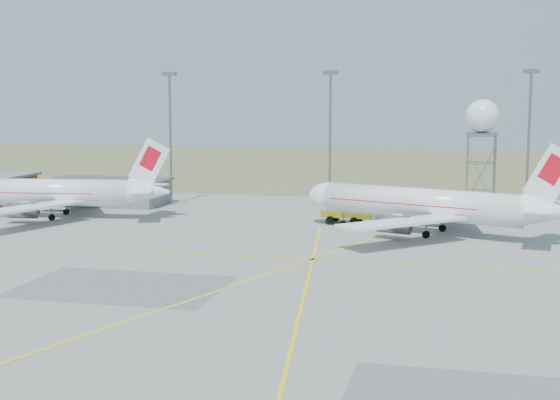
% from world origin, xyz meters
% --- Properties ---
extents(ground, '(400.00, 400.00, 0.00)m').
position_xyz_m(ground, '(0.00, 0.00, 0.00)').
color(ground, '#A3A49E').
rests_on(ground, ground).
extents(grass_strip, '(400.00, 120.00, 0.03)m').
position_xyz_m(grass_strip, '(0.00, 140.00, 0.01)').
color(grass_strip, '#616C3B').
rests_on(grass_strip, ground).
extents(building_grey, '(19.00, 10.00, 3.90)m').
position_xyz_m(building_grey, '(-45.00, 64.00, 1.97)').
color(building_grey, slate).
rests_on(building_grey, ground).
extents(mast_a, '(2.20, 0.50, 20.50)m').
position_xyz_m(mast_a, '(-35.00, 66.00, 12.07)').
color(mast_a, slate).
rests_on(mast_a, ground).
extents(mast_b, '(2.20, 0.50, 20.50)m').
position_xyz_m(mast_b, '(-10.00, 66.00, 12.07)').
color(mast_b, slate).
rests_on(mast_b, ground).
extents(mast_c, '(2.20, 0.50, 20.50)m').
position_xyz_m(mast_c, '(18.00, 66.00, 12.07)').
color(mast_c, slate).
rests_on(mast_c, ground).
extents(airliner_main, '(33.39, 31.47, 11.65)m').
position_xyz_m(airliner_main, '(4.78, 48.51, 3.57)').
color(airliner_main, white).
rests_on(airliner_main, ground).
extents(airliner_far, '(32.99, 31.87, 11.23)m').
position_xyz_m(airliner_far, '(-46.71, 49.67, 3.44)').
color(airliner_far, white).
rests_on(airliner_far, ground).
extents(radar_tower, '(4.53, 4.53, 16.39)m').
position_xyz_m(radar_tower, '(11.58, 61.58, 9.20)').
color(radar_tower, slate).
rests_on(radar_tower, ground).
extents(fire_truck, '(9.27, 4.22, 3.62)m').
position_xyz_m(fire_truck, '(-4.04, 53.82, 1.74)').
color(fire_truck, yellow).
rests_on(fire_truck, ground).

